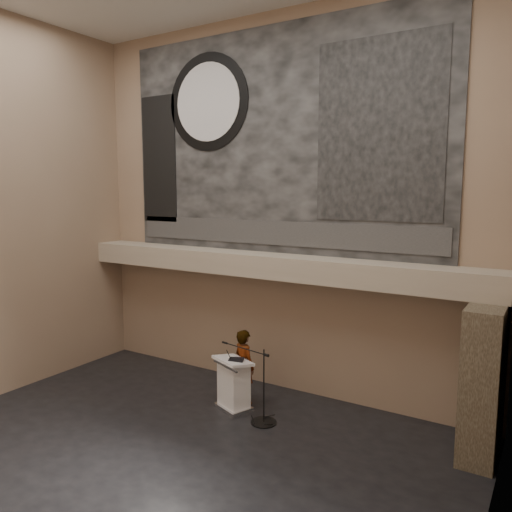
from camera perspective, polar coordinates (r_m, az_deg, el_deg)
The scene contains 18 objects.
floor at distance 9.41m, azimuth -11.09°, elevation -22.08°, with size 10.00×10.00×0.00m, color black.
wall_back at distance 11.42m, azimuth 2.11°, elevation 5.69°, with size 10.00×0.02×8.50m, color #866C55.
wall_right at distance 5.98m, azimuth 25.60°, elevation 3.10°, with size 0.02×8.00×8.50m, color #866C55.
soffit at distance 11.20m, azimuth 1.07°, elevation -1.03°, with size 10.00×0.80×0.50m, color gray.
sprinkler_left at distance 12.09m, azimuth -5.60°, elevation -1.77°, with size 0.04×0.04×0.06m, color #B2893D.
sprinkler_right at distance 10.38m, azimuth 10.01°, elevation -3.42°, with size 0.04×0.04×0.06m, color #B2893D.
banner at distance 11.44m, azimuth 2.08°, elevation 12.96°, with size 8.00×0.05×5.00m, color black.
banner_text_strip at distance 11.40m, azimuth 1.93°, elevation 2.66°, with size 7.76×0.02×0.55m, color #2E2E2E.
banner_clock_rim at distance 12.52m, azimuth -5.52°, elevation 17.09°, with size 2.30×2.30×0.02m, color black.
banner_clock_face at distance 12.50m, azimuth -5.58°, elevation 17.10°, with size 1.84×1.84×0.02m, color silver.
banner_building_print at distance 10.44m, azimuth 13.84°, elevation 13.80°, with size 2.60×0.02×3.60m, color black.
banner_brick_print at distance 13.39m, azimuth -11.01°, elevation 10.77°, with size 1.10×0.02×3.20m, color black.
stone_pier at distance 9.72m, azimuth 24.54°, elevation -12.88°, with size 0.60×1.40×2.70m, color #3E3326.
lectern at distance 10.90m, azimuth -2.57°, elevation -14.40°, with size 0.96×0.83×1.14m.
binder at distance 10.61m, azimuth -2.28°, elevation -11.75°, with size 0.31×0.24×0.04m, color black.
papers at distance 10.73m, azimuth -2.97°, elevation -11.62°, with size 0.23×0.32×0.01m, color white.
speaker_person at distance 11.11m, azimuth -1.35°, elevation -12.49°, with size 0.60×0.39×1.64m, color beige.
mic_stand at distance 10.45m, azimuth 0.72°, elevation -17.37°, with size 1.41×0.52×1.52m.
Camera 1 is at (5.62, -5.94, 4.65)m, focal length 35.00 mm.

